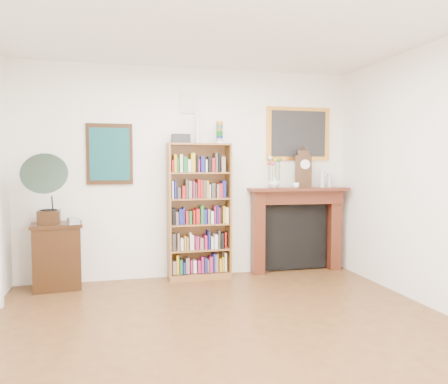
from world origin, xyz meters
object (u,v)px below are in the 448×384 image
at_px(teacup, 296,185).
at_px(cd_stack, 73,221).
at_px(side_cabinet, 57,256).
at_px(mantel_clock, 303,170).
at_px(flower_vase, 274,182).
at_px(fireplace, 296,222).
at_px(gramophone, 46,185).
at_px(bookshelf, 199,204).
at_px(bottle_right, 329,180).
at_px(bottle_left, 322,179).

bearing_deg(teacup, cd_stack, -177.30).
height_order(side_cabinet, mantel_clock, mantel_clock).
xyz_separation_m(cd_stack, flower_vase, (2.61, 0.21, 0.43)).
relative_size(fireplace, mantel_clock, 2.75).
bearing_deg(gramophone, bookshelf, 2.27).
bearing_deg(gramophone, teacup, -1.78).
bearing_deg(bottle_right, bookshelf, -178.63).
relative_size(side_cabinet, bottle_left, 3.36).
distance_m(fireplace, bottle_right, 0.77).
distance_m(mantel_clock, bottle_right, 0.45).
distance_m(gramophone, cd_stack, 0.53).
height_order(bookshelf, teacup, bookshelf).
relative_size(mantel_clock, teacup, 5.61).
xyz_separation_m(side_cabinet, mantel_clock, (3.26, 0.08, 1.04)).
bearing_deg(mantel_clock, fireplace, 164.52).
bearing_deg(mantel_clock, bottle_left, 16.14).
bearing_deg(fireplace, flower_vase, -165.55).
relative_size(bottle_left, bottle_right, 1.20).
xyz_separation_m(cd_stack, teacup, (2.90, 0.14, 0.38)).
bearing_deg(teacup, bottle_left, 11.04).
height_order(bookshelf, bottle_left, bookshelf).
xyz_separation_m(side_cabinet, teacup, (3.11, -0.02, 0.83)).
bearing_deg(cd_stack, bookshelf, 8.09).
height_order(mantel_clock, flower_vase, mantel_clock).
height_order(bookshelf, cd_stack, bookshelf).
bearing_deg(side_cabinet, mantel_clock, -4.30).
xyz_separation_m(flower_vase, bottle_left, (0.72, 0.01, 0.04)).
distance_m(gramophone, bottle_left, 3.63).
xyz_separation_m(bookshelf, mantel_clock, (1.48, 0.01, 0.44)).
height_order(gramophone, mantel_clock, mantel_clock).
xyz_separation_m(gramophone, flower_vase, (2.90, 0.19, -0.01)).
bearing_deg(side_cabinet, teacup, -6.02).
relative_size(flower_vase, teacup, 1.77).
bearing_deg(mantel_clock, gramophone, -157.76).
relative_size(fireplace, flower_vase, 8.73).
xyz_separation_m(teacup, bottle_left, (0.43, 0.08, 0.08)).
distance_m(side_cabinet, fireplace, 3.20).
xyz_separation_m(mantel_clock, teacup, (-0.15, -0.10, -0.21)).
relative_size(cd_stack, flower_vase, 0.73).
relative_size(bookshelf, mantel_clock, 3.98).
relative_size(fireplace, gramophone, 1.70).
bearing_deg(mantel_clock, cd_stack, -156.94).
distance_m(gramophone, teacup, 3.20).
relative_size(fireplace, bottle_left, 5.95).
height_order(cd_stack, teacup, teacup).
bearing_deg(side_cabinet, cd_stack, -42.03).
bearing_deg(bookshelf, teacup, -4.50).
relative_size(gramophone, bottle_right, 4.21).
bearing_deg(teacup, fireplace, 64.63).
bearing_deg(flower_vase, mantel_clock, 2.53).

